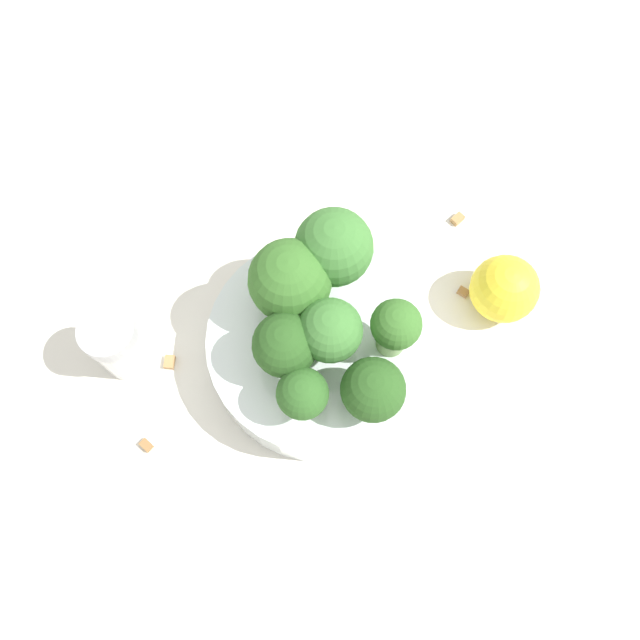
{
  "coord_description": "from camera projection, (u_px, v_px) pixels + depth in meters",
  "views": [
    {
      "loc": [
        0.11,
        -0.08,
        0.43
      ],
      "look_at": [
        0.0,
        0.0,
        0.07
      ],
      "focal_mm": 35.0,
      "sensor_mm": 36.0,
      "label": 1
    }
  ],
  "objects": [
    {
      "name": "pepper_shaker",
      "position": [
        118.0,
        344.0,
        0.42
      ],
      "size": [
        0.04,
        0.04,
        0.06
      ],
      "color": "silver",
      "rests_on": "ground_plane"
    },
    {
      "name": "lemon_wedge",
      "position": [
        504.0,
        289.0,
        0.44
      ],
      "size": [
        0.05,
        0.05,
        0.05
      ],
      "primitive_type": "sphere",
      "color": "yellow",
      "rests_on": "ground_plane"
    },
    {
      "name": "almond_crumb_0",
      "position": [
        146.0,
        445.0,
        0.42
      ],
      "size": [
        0.01,
        0.01,
        0.01
      ],
      "primitive_type": "cube",
      "rotation": [
        0.0,
        0.0,
        0.21
      ],
      "color": "olive",
      "rests_on": "ground_plane"
    },
    {
      "name": "broccoli_floret_4",
      "position": [
        303.0,
        395.0,
        0.38
      ],
      "size": [
        0.03,
        0.03,
        0.04
      ],
      "color": "#84AD66",
      "rests_on": "bowl"
    },
    {
      "name": "ground_plane",
      "position": [
        320.0,
        356.0,
        0.45
      ],
      "size": [
        3.0,
        3.0,
        0.0
      ],
      "primitive_type": "plane",
      "color": "silver"
    },
    {
      "name": "broccoli_floret_1",
      "position": [
        395.0,
        327.0,
        0.38
      ],
      "size": [
        0.03,
        0.03,
        0.05
      ],
      "color": "#7A9E5B",
      "rests_on": "bowl"
    },
    {
      "name": "broccoli_floret_2",
      "position": [
        290.0,
        281.0,
        0.39
      ],
      "size": [
        0.05,
        0.05,
        0.06
      ],
      "color": "#8EB770",
      "rests_on": "bowl"
    },
    {
      "name": "almond_crumb_3",
      "position": [
        169.0,
        361.0,
        0.45
      ],
      "size": [
        0.01,
        0.01,
        0.01
      ],
      "primitive_type": "cube",
      "rotation": [
        0.0,
        0.0,
        2.42
      ],
      "color": "#AD7F4C",
      "rests_on": "ground_plane"
    },
    {
      "name": "almond_crumb_1",
      "position": [
        458.0,
        217.0,
        0.49
      ],
      "size": [
        0.01,
        0.01,
        0.01
      ],
      "primitive_type": "cube",
      "rotation": [
        0.0,
        0.0,
        4.81
      ],
      "color": "#AD7F4C",
      "rests_on": "ground_plane"
    },
    {
      "name": "bowl",
      "position": [
        320.0,
        347.0,
        0.43
      ],
      "size": [
        0.15,
        0.15,
        0.04
      ],
      "primitive_type": "cylinder",
      "color": "silver",
      "rests_on": "ground_plane"
    },
    {
      "name": "almond_crumb_2",
      "position": [
        464.0,
        291.0,
        0.47
      ],
      "size": [
        0.01,
        0.01,
        0.01
      ],
      "primitive_type": "cube",
      "rotation": [
        0.0,
        0.0,
        0.34
      ],
      "color": "olive",
      "rests_on": "ground_plane"
    },
    {
      "name": "broccoli_floret_5",
      "position": [
        373.0,
        390.0,
        0.38
      ],
      "size": [
        0.04,
        0.04,
        0.05
      ],
      "color": "#84AD66",
      "rests_on": "bowl"
    },
    {
      "name": "broccoli_floret_0",
      "position": [
        336.0,
        327.0,
        0.38
      ],
      "size": [
        0.04,
        0.04,
        0.06
      ],
      "color": "#7A9E5B",
      "rests_on": "bowl"
    },
    {
      "name": "broccoli_floret_3",
      "position": [
        286.0,
        347.0,
        0.38
      ],
      "size": [
        0.04,
        0.04,
        0.05
      ],
      "color": "#84AD66",
      "rests_on": "bowl"
    },
    {
      "name": "broccoli_floret_6",
      "position": [
        334.0,
        248.0,
        0.4
      ],
      "size": [
        0.05,
        0.05,
        0.07
      ],
      "color": "#8EB770",
      "rests_on": "bowl"
    }
  ]
}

